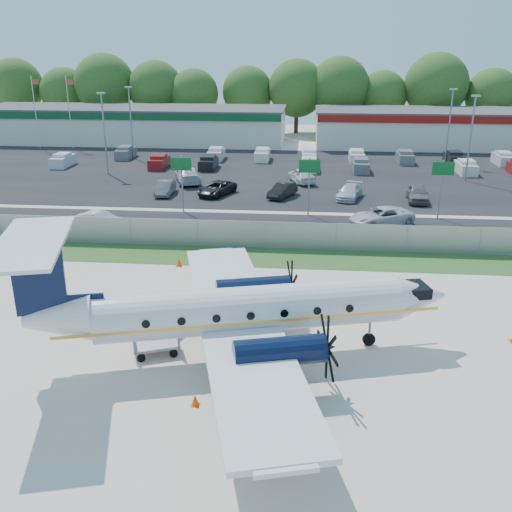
# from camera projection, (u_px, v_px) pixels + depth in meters

# --- Properties ---
(ground) EXTENTS (170.00, 170.00, 0.00)m
(ground) POSITION_uv_depth(u_px,v_px,m) (245.00, 341.00, 28.30)
(ground) COLOR beige
(ground) RESTS_ON ground
(grass_verge) EXTENTS (170.00, 4.00, 0.02)m
(grass_verge) POSITION_uv_depth(u_px,v_px,m) (264.00, 257.00, 39.52)
(grass_verge) COLOR #2D561E
(grass_verge) RESTS_ON ground
(access_road) EXTENTS (170.00, 8.00, 0.02)m
(access_road) POSITION_uv_depth(u_px,v_px,m) (271.00, 228.00, 46.06)
(access_road) COLOR black
(access_road) RESTS_ON ground
(parking_lot) EXTENTS (170.00, 32.00, 0.02)m
(parking_lot) POSITION_uv_depth(u_px,v_px,m) (283.00, 174.00, 65.70)
(parking_lot) COLOR black
(parking_lot) RESTS_ON ground
(perimeter_fence) EXTENTS (120.00, 0.06, 1.99)m
(perimeter_fence) POSITION_uv_depth(u_px,v_px,m) (266.00, 235.00, 41.04)
(perimeter_fence) COLOR gray
(perimeter_fence) RESTS_ON ground
(building_west) EXTENTS (46.40, 12.40, 5.24)m
(building_west) POSITION_uv_depth(u_px,v_px,m) (133.00, 124.00, 87.39)
(building_west) COLOR silver
(building_west) RESTS_ON ground
(building_east) EXTENTS (44.40, 12.40, 5.24)m
(building_east) POSITION_uv_depth(u_px,v_px,m) (468.00, 128.00, 83.14)
(building_east) COLOR silver
(building_east) RESTS_ON ground
(sign_left) EXTENTS (1.80, 0.26, 5.00)m
(sign_left) POSITION_uv_depth(u_px,v_px,m) (182.00, 172.00, 49.16)
(sign_left) COLOR gray
(sign_left) RESTS_ON ground
(sign_mid) EXTENTS (1.80, 0.26, 5.00)m
(sign_mid) POSITION_uv_depth(u_px,v_px,m) (309.00, 174.00, 48.22)
(sign_mid) COLOR gray
(sign_mid) RESTS_ON ground
(sign_right) EXTENTS (1.80, 0.26, 5.00)m
(sign_right) POSITION_uv_depth(u_px,v_px,m) (442.00, 177.00, 47.29)
(sign_right) COLOR gray
(sign_right) RESTS_ON ground
(flagpole_west) EXTENTS (1.06, 0.12, 10.00)m
(flagpole_west) POSITION_uv_depth(u_px,v_px,m) (35.00, 108.00, 80.84)
(flagpole_west) COLOR silver
(flagpole_west) RESTS_ON ground
(flagpole_east) EXTENTS (1.06, 0.12, 10.00)m
(flagpole_east) POSITION_uv_depth(u_px,v_px,m) (70.00, 108.00, 80.42)
(flagpole_east) COLOR silver
(flagpole_east) RESTS_ON ground
(light_pole_nw) EXTENTS (0.90, 0.35, 9.09)m
(light_pole_nw) POSITION_uv_depth(u_px,v_px,m) (104.00, 128.00, 63.73)
(light_pole_nw) COLOR gray
(light_pole_nw) RESTS_ON ground
(light_pole_ne) EXTENTS (0.90, 0.35, 9.09)m
(light_pole_ne) POSITION_uv_depth(u_px,v_px,m) (471.00, 133.00, 60.33)
(light_pole_ne) COLOR gray
(light_pole_ne) RESTS_ON ground
(light_pole_sw) EXTENTS (0.90, 0.35, 9.09)m
(light_pole_sw) POSITION_uv_depth(u_px,v_px,m) (131.00, 118.00, 73.08)
(light_pole_sw) COLOR gray
(light_pole_sw) RESTS_ON ground
(light_pole_se) EXTENTS (0.90, 0.35, 9.09)m
(light_pole_se) POSITION_uv_depth(u_px,v_px,m) (450.00, 121.00, 69.68)
(light_pole_se) COLOR gray
(light_pole_se) RESTS_ON ground
(tree_line) EXTENTS (112.00, 6.00, 14.00)m
(tree_line) POSITION_uv_depth(u_px,v_px,m) (292.00, 133.00, 97.50)
(tree_line) COLOR #2C5418
(tree_line) RESTS_ON ground
(aircraft) EXTENTS (20.48, 20.02, 6.25)m
(aircraft) POSITION_uv_depth(u_px,v_px,m) (241.00, 310.00, 26.05)
(aircraft) COLOR silver
(aircraft) RESTS_ON ground
(pushback_tug) EXTENTS (3.06, 2.68, 1.44)m
(pushback_tug) POSITION_uv_depth(u_px,v_px,m) (157.00, 317.00, 29.29)
(pushback_tug) COLOR silver
(pushback_tug) RESTS_ON ground
(baggage_cart_near) EXTENTS (2.05, 1.45, 0.98)m
(baggage_cart_near) POSITION_uv_depth(u_px,v_px,m) (255.00, 424.00, 21.32)
(baggage_cart_near) COLOR gray
(baggage_cart_near) RESTS_ON ground
(baggage_cart_far) EXTENTS (2.47, 1.98, 1.13)m
(baggage_cart_far) POSITION_uv_depth(u_px,v_px,m) (156.00, 343.00, 26.97)
(baggage_cart_far) COLOR gray
(baggage_cart_far) RESTS_ON ground
(cone_port_wing) EXTENTS (0.34, 0.34, 0.49)m
(cone_port_wing) POSITION_uv_depth(u_px,v_px,m) (195.00, 400.00, 23.13)
(cone_port_wing) COLOR #EC4707
(cone_port_wing) RESTS_ON ground
(cone_starboard_wing) EXTENTS (0.40, 0.40, 0.57)m
(cone_starboard_wing) POSITION_uv_depth(u_px,v_px,m) (179.00, 262.00, 37.91)
(cone_starboard_wing) COLOR #EC4707
(cone_starboard_wing) RESTS_ON ground
(road_car_west) EXTENTS (4.68, 2.35, 1.47)m
(road_car_west) POSITION_uv_depth(u_px,v_px,m) (101.00, 230.00, 45.42)
(road_car_west) COLOR beige
(road_car_west) RESTS_ON ground
(road_car_mid) EXTENTS (5.86, 4.41, 1.48)m
(road_car_mid) POSITION_uv_depth(u_px,v_px,m) (381.00, 225.00, 46.73)
(road_car_mid) COLOR silver
(road_car_mid) RESTS_ON ground
(parked_car_a) EXTENTS (1.60, 4.18, 1.36)m
(parked_car_a) POSITION_uv_depth(u_px,v_px,m) (166.00, 195.00, 56.40)
(parked_car_a) COLOR #595B5E
(parked_car_a) RESTS_ON ground
(parked_car_b) EXTENTS (3.86, 5.27, 1.33)m
(parked_car_b) POSITION_uv_depth(u_px,v_px,m) (217.00, 195.00, 56.26)
(parked_car_b) COLOR black
(parked_car_b) RESTS_ON ground
(parked_car_c) EXTENTS (2.95, 4.37, 1.36)m
(parked_car_c) POSITION_uv_depth(u_px,v_px,m) (282.00, 197.00, 55.41)
(parked_car_c) COLOR black
(parked_car_c) RESTS_ON ground
(parked_car_d) EXTENTS (3.05, 4.93, 1.33)m
(parked_car_d) POSITION_uv_depth(u_px,v_px,m) (349.00, 199.00, 54.86)
(parked_car_d) COLOR silver
(parked_car_d) RESTS_ON ground
(parked_car_e) EXTENTS (2.17, 4.70, 1.56)m
(parked_car_e) POSITION_uv_depth(u_px,v_px,m) (417.00, 201.00, 53.92)
(parked_car_e) COLOR #595B5E
(parked_car_e) RESTS_ON ground
(parked_car_f) EXTENTS (4.05, 6.33, 1.71)m
(parked_car_f) POSITION_uv_depth(u_px,v_px,m) (188.00, 183.00, 61.43)
(parked_car_f) COLOR silver
(parked_car_f) RESTS_ON ground
(parked_car_g) EXTENTS (3.42, 5.07, 1.60)m
(parked_car_g) POSITION_uv_depth(u_px,v_px,m) (301.00, 183.00, 61.46)
(parked_car_g) COLOR silver
(parked_car_g) RESTS_ON ground
(far_parking_rows) EXTENTS (56.00, 10.00, 1.60)m
(far_parking_rows) POSITION_uv_depth(u_px,v_px,m) (285.00, 165.00, 70.38)
(far_parking_rows) COLOR gray
(far_parking_rows) RESTS_ON ground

